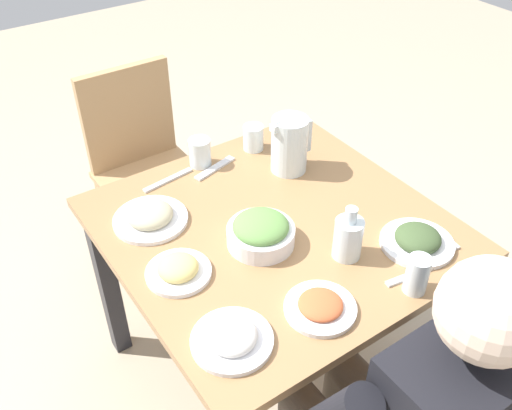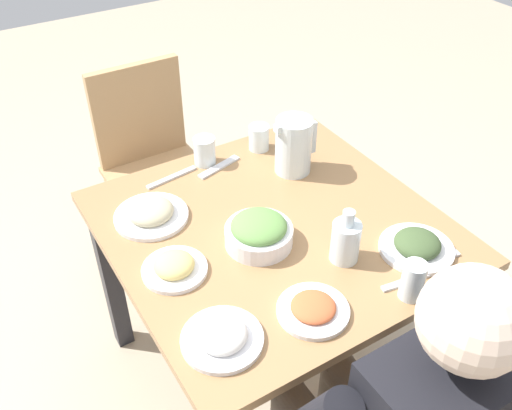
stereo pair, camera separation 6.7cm
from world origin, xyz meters
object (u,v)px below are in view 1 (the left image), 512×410
(plate_dolmas, at_px, (417,240))
(plate_fries, at_px, (178,270))
(plate_yoghurt, at_px, (232,337))
(salad_bowl, at_px, (261,232))
(chair_far, at_px, (144,161))
(plate_beans, at_px, (150,216))
(water_glass_near_left, at_px, (417,275))
(oil_carafe, at_px, (348,240))
(dining_table, at_px, (274,251))
(water_glass_by_pitcher, at_px, (200,152))
(water_pitcher, at_px, (290,144))
(plate_rice_curry, at_px, (320,306))
(water_glass_center, at_px, (253,138))

(plate_dolmas, bearing_deg, plate_fries, 155.65)
(plate_yoghurt, distance_m, plate_fries, 0.27)
(salad_bowl, bearing_deg, chair_far, 88.41)
(plate_beans, bearing_deg, plate_fries, -98.46)
(plate_yoghurt, distance_m, water_glass_near_left, 0.50)
(salad_bowl, xyz_separation_m, oil_carafe, (0.17, -0.17, 0.01))
(plate_fries, bearing_deg, salad_bowl, -4.79)
(plate_yoghurt, height_order, plate_fries, same)
(plate_fries, bearing_deg, plate_dolmas, -24.35)
(dining_table, bearing_deg, oil_carafe, -68.81)
(chair_far, xyz_separation_m, water_glass_by_pitcher, (0.03, -0.44, 0.27))
(water_pitcher, distance_m, plate_rice_curry, 0.63)
(dining_table, relative_size, plate_yoghurt, 4.74)
(dining_table, bearing_deg, plate_fries, -175.98)
(plate_yoghurt, bearing_deg, plate_rice_curry, -9.76)
(plate_dolmas, relative_size, water_glass_center, 2.35)
(plate_fries, bearing_deg, plate_yoghurt, -90.56)
(oil_carafe, bearing_deg, plate_rice_curry, -148.38)
(plate_beans, xyz_separation_m, plate_yoghurt, (-0.04, -0.51, -0.00))
(plate_beans, relative_size, water_glass_by_pitcher, 2.31)
(plate_fries, bearing_deg, plate_beans, 81.54)
(plate_dolmas, bearing_deg, chair_far, 106.45)
(salad_bowl, height_order, plate_rice_curry, salad_bowl)
(chair_far, height_order, plate_fries, chair_far)
(water_pitcher, xyz_separation_m, water_glass_near_left, (-0.06, -0.63, -0.04))
(chair_far, relative_size, salad_bowl, 4.47)
(water_glass_center, bearing_deg, water_pitcher, -81.00)
(dining_table, height_order, salad_bowl, salad_bowl)
(salad_bowl, relative_size, water_glass_center, 2.17)
(plate_beans, bearing_deg, salad_bowl, -50.63)
(plate_fries, bearing_deg, water_pitcher, 23.14)
(plate_rice_curry, height_order, plate_fries, plate_fries)
(chair_far, relative_size, plate_yoghurt, 4.36)
(water_glass_near_left, relative_size, water_glass_by_pitcher, 1.14)
(water_glass_by_pitcher, bearing_deg, plate_yoghurt, -114.38)
(chair_far, bearing_deg, water_glass_center, -62.65)
(plate_dolmas, relative_size, water_glass_by_pitcher, 2.17)
(chair_far, bearing_deg, plate_fries, -107.83)
(water_pitcher, distance_m, plate_yoghurt, 0.74)
(dining_table, bearing_deg, plate_rice_curry, -107.11)
(plate_yoghurt, bearing_deg, plate_dolmas, -0.69)
(plate_rice_curry, bearing_deg, chair_far, 87.83)
(plate_beans, relative_size, water_glass_center, 2.50)
(salad_bowl, xyz_separation_m, water_glass_by_pitcher, (0.06, 0.44, 0.01))
(salad_bowl, bearing_deg, plate_dolmas, -35.40)
(water_pitcher, xyz_separation_m, plate_rice_curry, (-0.31, -0.54, -0.08))
(dining_table, xyz_separation_m, salad_bowl, (-0.08, -0.04, 0.15))
(salad_bowl, bearing_deg, plate_rice_curry, -93.93)
(water_glass_center, bearing_deg, plate_dolmas, -81.72)
(salad_bowl, distance_m, water_glass_near_left, 0.44)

